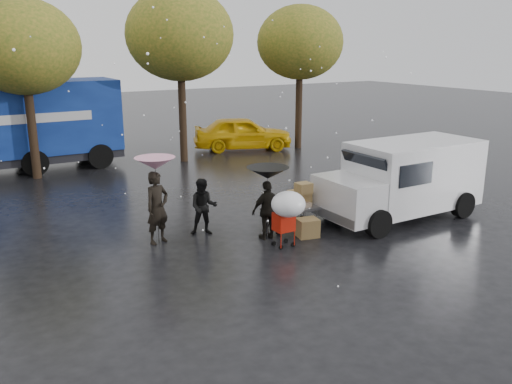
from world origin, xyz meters
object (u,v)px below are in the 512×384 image
vendor_cart (294,202)px  blue_truck (17,127)px  white_van (404,178)px  yellow_taxi (243,133)px  person_black (268,210)px  shopping_cart (288,207)px  person_pink (157,208)px

vendor_cart → blue_truck: blue_truck is taller
white_van → yellow_taxi: (1.15, 11.44, -0.37)m
vendor_cart → person_black: bearing=-160.7°
vendor_cart → shopping_cart: 1.64m
blue_truck → person_pink: bearing=-80.5°
shopping_cart → blue_truck: bearing=109.2°
person_pink → blue_truck: blue_truck is taller
white_van → person_black: bearing=174.1°
white_van → blue_truck: bearing=125.6°
person_black → shopping_cart: bearing=92.9°
person_pink → yellow_taxi: (8.02, 9.82, -0.14)m
vendor_cart → yellow_taxi: 11.49m
vendor_cart → yellow_taxi: (4.41, 10.62, 0.06)m
shopping_cart → vendor_cart: bearing=49.7°
person_black → vendor_cart: bearing=-160.6°
person_pink → yellow_taxi: person_pink is taller
person_pink → yellow_taxi: bearing=31.7°
shopping_cart → blue_truck: (-4.33, 12.45, 0.69)m
vendor_cart → shopping_cart: (-1.04, -1.22, 0.34)m
person_black → vendor_cart: person_black is taller
vendor_cart → white_van: bearing=-14.2°
shopping_cart → person_black: bearing=92.8°
person_black → yellow_taxi: yellow_taxi is taller
person_pink → white_van: 7.07m
person_pink → yellow_taxi: 12.68m
yellow_taxi → person_black: bearing=175.0°
shopping_cart → person_pink: bearing=141.9°
vendor_cart → white_van: (3.26, -0.83, 0.43)m
blue_truck → white_van: bearing=-54.4°
yellow_taxi → shopping_cart: bearing=176.8°
vendor_cart → blue_truck: (-5.36, 11.22, 1.03)m
person_black → shopping_cart: 0.89m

